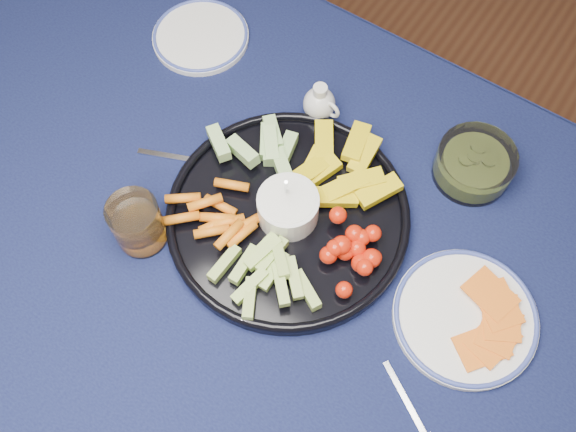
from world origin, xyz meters
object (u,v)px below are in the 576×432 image
Objects in this scene: pickle_bowl at (474,165)px; side_plate_extra at (201,36)px; dining_table at (249,267)px; crudite_platter at (287,212)px; juice_tumbler at (138,225)px; creamer_pitcher at (320,104)px; cheese_plate at (466,316)px.

pickle_bowl reaches higher than side_plate_extra.
dining_table is 0.14m from crudite_platter.
juice_tumbler reaches higher than side_plate_extra.
creamer_pitcher is 0.36× the size of cheese_plate.
pickle_bowl is at bearing 114.94° from cheese_plate.
pickle_bowl is 0.57m from side_plate_extra.
dining_table is 20.76× the size of creamer_pitcher.
pickle_bowl is (0.24, 0.33, 0.12)m from dining_table.
juice_tumbler is (-0.39, -0.41, 0.01)m from pickle_bowl.
dining_table is 0.22m from juice_tumbler.
crudite_platter is 1.80× the size of cheese_plate.
juice_tumbler is at bearing -65.34° from side_plate_extra.
creamer_pitcher reaches higher than side_plate_extra.
cheese_plate is (0.33, 0.01, -0.01)m from crudite_platter.
pickle_bowl is at bearing 53.96° from dining_table.
juice_tumbler reaches higher than pickle_bowl.
crudite_platter is 0.43m from side_plate_extra.
crudite_platter is 0.33m from pickle_bowl.
crudite_platter is at bearing 41.97° from juice_tumbler.
creamer_pitcher is at bearing -4.69° from side_plate_extra.
crudite_platter is (0.03, 0.08, 0.11)m from dining_table.
juice_tumbler is (-0.50, -0.17, 0.03)m from cheese_plate.
cheese_plate is at bearing 14.46° from dining_table.
juice_tumbler is at bearing -152.61° from dining_table.
dining_table is 0.46m from side_plate_extra.
creamer_pitcher is 0.38m from juice_tumbler.
crudite_platter reaches higher than cheese_plate.
crudite_platter reaches higher than creamer_pitcher.
dining_table is 7.41× the size of cheese_plate.
dining_table is at bearing -107.76° from crudite_platter.
side_plate_extra is at bearing 136.80° from dining_table.
crudite_platter is at bearing -178.37° from cheese_plate.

